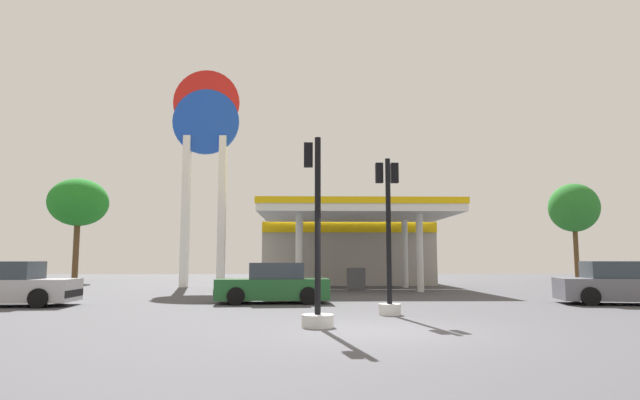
{
  "coord_description": "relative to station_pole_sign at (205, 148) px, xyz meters",
  "views": [
    {
      "loc": [
        -1.59,
        -11.61,
        1.52
      ],
      "look_at": [
        -0.96,
        13.74,
        4.38
      ],
      "focal_mm": 29.73,
      "sensor_mm": 36.0,
      "label": 1
    }
  ],
  "objects": [
    {
      "name": "ground_plane",
      "position": [
        7.41,
        -18.25,
        -7.86
      ],
      "size": [
        90.0,
        90.0,
        0.0
      ],
      "primitive_type": "plane",
      "color": "#47474C",
      "rests_on": "ground"
    },
    {
      "name": "gas_station",
      "position": [
        8.32,
        2.8,
        -5.64
      ],
      "size": [
        10.21,
        13.28,
        4.34
      ],
      "color": "#ADA89E",
      "rests_on": "ground"
    },
    {
      "name": "station_pole_sign",
      "position": [
        0.0,
        0.0,
        0.0
      ],
      "size": [
        3.79,
        0.56,
        12.43
      ],
      "color": "white",
      "rests_on": "ground"
    },
    {
      "name": "car_0",
      "position": [
        16.54,
        -11.83,
        -7.2
      ],
      "size": [
        4.33,
        2.45,
        1.46
      ],
      "color": "black",
      "rests_on": "ground"
    },
    {
      "name": "car_1",
      "position": [
        4.64,
        -10.97,
        -7.22
      ],
      "size": [
        4.03,
        1.99,
        1.41
      ],
      "color": "black",
      "rests_on": "ground"
    },
    {
      "name": "car_2",
      "position": [
        -3.94,
        -12.04,
        -7.2
      ],
      "size": [
        4.18,
        2.08,
        1.46
      ],
      "color": "black",
      "rests_on": "ground"
    },
    {
      "name": "traffic_signal_0",
      "position": [
        6.04,
        -17.66,
        -6.56
      ],
      "size": [
        0.73,
        0.73,
        4.36
      ],
      "color": "silver",
      "rests_on": "ground"
    },
    {
      "name": "traffic_signal_1",
      "position": [
        8.11,
        -15.03,
        -6.05
      ],
      "size": [
        0.65,
        0.66,
        4.37
      ],
      "color": "silver",
      "rests_on": "ground"
    },
    {
      "name": "tree_0",
      "position": [
        -10.0,
        6.91,
        -2.44
      ],
      "size": [
        4.0,
        4.0,
        7.1
      ],
      "color": "brown",
      "rests_on": "ground"
    },
    {
      "name": "tree_1",
      "position": [
        8.68,
        5.99,
        -3.93
      ],
      "size": [
        2.97,
        2.97,
        5.44
      ],
      "color": "brown",
      "rests_on": "ground"
    },
    {
      "name": "tree_2",
      "position": [
        24.48,
        6.5,
        -2.76
      ],
      "size": [
        3.38,
        3.38,
        6.82
      ],
      "color": "brown",
      "rests_on": "ground"
    }
  ]
}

